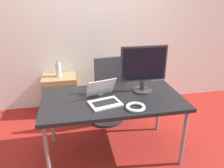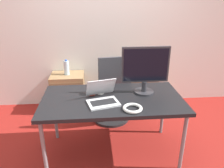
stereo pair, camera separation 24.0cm
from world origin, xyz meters
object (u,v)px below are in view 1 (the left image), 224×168
Objects in this scene: laptop_center at (104,98)px; cabinet_right at (131,89)px; water_bottle at (58,69)px; coffee_cup_brown at (91,92)px; cabinet_left at (61,94)px; coffee_cup_white at (100,90)px; office_chair at (107,98)px; cable_coil at (136,107)px; monitor at (144,68)px.

cabinet_right is at bearing 61.49° from laptop_center.
water_bottle is 2.57× the size of coffee_cup_brown.
cabinet_right is 1.26m from water_bottle.
laptop_center is (0.51, -1.24, 0.06)m from water_bottle.
coffee_cup_white reaches higher than cabinet_left.
water_bottle is at bearing 115.61° from coffee_cup_white.
cabinet_left is at bearing 147.29° from office_chair.
cabinet_left is at bearing 119.13° from cable_coil.
laptop_center is 0.20m from coffee_cup_white.
laptop_center is at bearing -67.43° from cabinet_left.
office_chair is 2.57× the size of laptop_center.
cabinet_left is 1.49× the size of laptop_center.
cabinet_right is at bearing 80.33° from monitor.
cabinet_right is 1.40m from coffee_cup_brown.
office_chair is at bearing -32.71° from cabinet_left.
monitor is at bearing 21.00° from laptop_center.
laptop_center is 0.22m from coffee_cup_brown.
laptop_center reaches higher than cable_coil.
cable_coil is (0.81, -1.45, 0.03)m from water_bottle.
cabinet_left is 5.32× the size of coffee_cup_white.
water_bottle reaches higher than cable_coil.
cabinet_left is 2.50× the size of water_bottle.
office_chair is 0.75m from coffee_cup_white.
monitor reaches higher than cable_coil.
monitor is 4.71× the size of coffee_cup_white.
cabinet_left is 1.71m from cable_coil.
coffee_cup_brown is at bearing -114.94° from office_chair.
office_chair is 1.72× the size of cabinet_left.
cabinet_right is (1.19, 0.00, 0.00)m from cabinet_left.
cable_coil is (0.81, -1.44, 0.45)m from cabinet_left.
cabinet_left is at bearing -90.00° from water_bottle.
office_chair is 9.18× the size of coffee_cup_white.
laptop_center reaches higher than coffee_cup_brown.
water_bottle is at bearing 90.00° from cabinet_left.
water_bottle is at bearing 133.82° from monitor.
monitor is at bearing -62.03° from office_chair.
monitor reaches higher than cabinet_right.
water_bottle is 1.13m from coffee_cup_brown.
cable_coil is at bearing -83.19° from office_chair.
cable_coil is (0.29, -0.21, -0.03)m from laptop_center.
coffee_cup_white is 0.10m from coffee_cup_brown.
monitor is at bearing -0.73° from coffee_cup_white.
water_bottle reaches higher than coffee_cup_white.
monitor is at bearing -46.18° from water_bottle.
monitor is (0.49, 0.19, 0.24)m from laptop_center.
laptop_center is 2.08× the size of cable_coil.
laptop_center is at bearing -159.00° from monitor.
cabinet_right is 1.13× the size of monitor.
coffee_cup_brown is (-0.79, -1.05, 0.48)m from cabinet_right.
coffee_cup_brown is (-0.29, -0.61, 0.40)m from office_chair.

